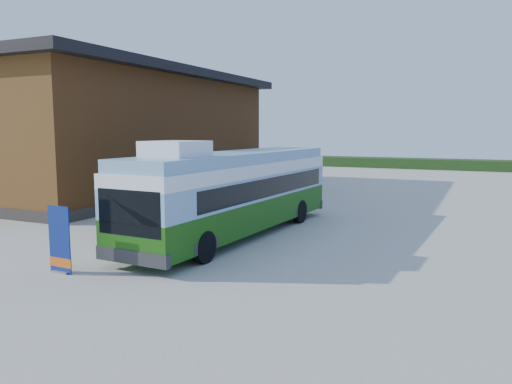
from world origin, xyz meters
The scene contains 10 objects.
ground centered at (0.00, 0.00, 0.00)m, with size 100.00×100.00×0.00m, color #BCB7AD.
barn centered at (-10.50, 10.00, 3.59)m, with size 9.60×21.20×7.50m.
hedge centered at (8.00, 38.00, 0.50)m, with size 40.00×3.00×1.00m, color #264419.
bus centered at (1.10, 1.29, 1.72)m, with size 3.07×11.81×3.60m.
awning centered at (-1.26, 1.52, 2.61)m, with size 2.93×4.47×0.53m.
banner centered at (-1.04, -5.13, 0.77)m, with size 0.82×0.21×1.87m.
picnic_table centered at (-2.93, -0.27, 0.65)m, with size 1.83×1.71×0.87m.
person_a centered at (-4.22, 3.29, 0.86)m, with size 0.62×0.41×1.71m, color #999999.
person_b centered at (-1.68, 8.70, 0.97)m, with size 0.94×0.74×1.94m, color #999999.
slurry_tanker centered at (-2.94, 16.99, 1.16)m, with size 1.63×5.46×2.01m.
Camera 1 is at (9.48, -15.01, 3.94)m, focal length 35.00 mm.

